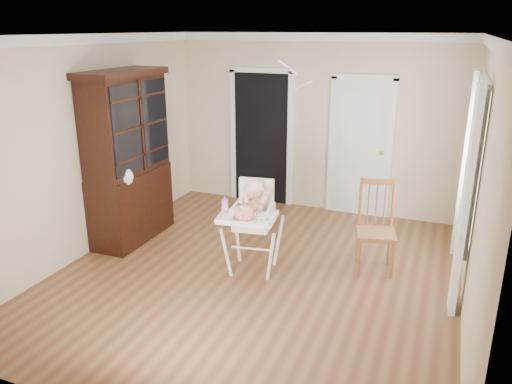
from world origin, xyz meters
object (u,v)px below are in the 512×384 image
at_px(china_cabinet, 128,158).
at_px(dining_chair, 376,230).
at_px(sippy_cup, 225,205).
at_px(high_chair, 253,216).
at_px(cake, 244,213).

distance_m(china_cabinet, dining_chair, 3.31).
distance_m(sippy_cup, china_cabinet, 1.74).
bearing_deg(sippy_cup, china_cabinet, 162.78).
distance_m(high_chair, china_cabinet, 1.98).
bearing_deg(sippy_cup, dining_chair, 25.13).
relative_size(china_cabinet, dining_chair, 2.09).
distance_m(high_chair, cake, 0.33).
relative_size(sippy_cup, dining_chair, 0.17).
height_order(high_chair, sippy_cup, high_chair).
bearing_deg(cake, china_cabinet, 162.31).
distance_m(cake, china_cabinet, 2.04).
distance_m(sippy_cup, dining_chair, 1.80).
relative_size(cake, dining_chair, 0.24).
bearing_deg(sippy_cup, high_chair, 35.35).
height_order(sippy_cup, china_cabinet, china_cabinet).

